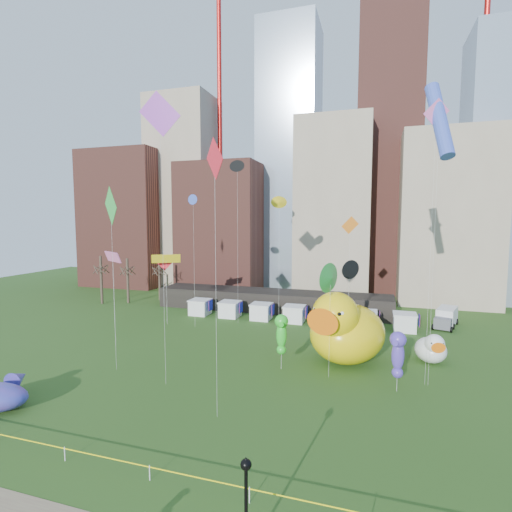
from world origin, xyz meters
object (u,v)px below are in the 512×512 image
(box_truck, at_px, (446,317))
(big_duck, at_px, (345,330))
(seahorse_purple, at_px, (398,351))
(small_duck, at_px, (431,349))
(lamppost, at_px, (246,497))
(seahorse_green, at_px, (281,331))

(box_truck, bearing_deg, big_duck, -106.04)
(seahorse_purple, bearing_deg, small_duck, 81.02)
(lamppost, distance_m, box_truck, 45.75)
(small_duck, xyz_separation_m, seahorse_green, (-14.50, -6.29, 2.39))
(small_duck, xyz_separation_m, seahorse_purple, (-3.75, -8.20, 2.12))
(lamppost, bearing_deg, seahorse_purple, 69.80)
(small_duck, bearing_deg, seahorse_purple, -124.97)
(seahorse_green, height_order, seahorse_purple, seahorse_green)
(big_duck, relative_size, seahorse_green, 2.01)
(big_duck, height_order, small_duck, big_duck)
(big_duck, xyz_separation_m, small_duck, (8.63, 2.84, -2.08))
(seahorse_purple, bearing_deg, seahorse_green, -174.51)
(big_duck, distance_m, box_truck, 22.37)
(seahorse_purple, relative_size, lamppost, 1.13)
(big_duck, bearing_deg, small_duck, 40.45)
(big_duck, bearing_deg, seahorse_green, -127.36)
(seahorse_purple, bearing_deg, lamppost, -94.61)
(small_duck, xyz_separation_m, lamppost, (-10.92, -27.69, 1.39))
(small_duck, bearing_deg, big_duck, -172.18)
(small_duck, relative_size, lamppost, 0.96)
(seahorse_green, distance_m, lamppost, 21.72)
(seahorse_green, height_order, box_truck, seahorse_green)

